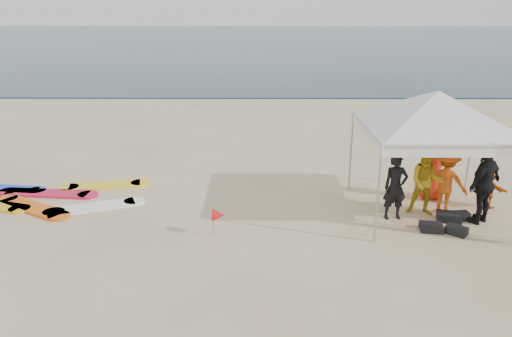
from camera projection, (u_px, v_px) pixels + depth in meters
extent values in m
plane|color=beige|center=(245.00, 267.00, 9.90)|extent=(120.00, 120.00, 0.00)
cube|color=#0C2633|center=(257.00, 41.00, 66.78)|extent=(160.00, 84.00, 0.08)
cube|color=silver|center=(254.00, 98.00, 27.16)|extent=(160.00, 1.20, 0.01)
imported|color=black|center=(395.00, 187.00, 11.91)|extent=(0.63, 0.45, 1.61)
imported|color=gold|center=(426.00, 182.00, 12.13)|extent=(0.94, 0.81, 1.69)
imported|color=#D35412|center=(446.00, 181.00, 12.27)|extent=(1.20, 1.02, 1.62)
imported|color=black|center=(484.00, 184.00, 11.63)|extent=(1.20, 1.06, 1.94)
imported|color=red|center=(433.00, 168.00, 13.10)|extent=(0.85, 0.56, 1.72)
imported|color=#CF5712|center=(489.00, 188.00, 12.68)|extent=(0.70, 0.95, 1.00)
cylinder|color=#A5A5A8|center=(351.00, 152.00, 13.72)|extent=(0.05, 0.05, 2.18)
cylinder|color=#A5A5A8|center=(470.00, 152.00, 13.70)|extent=(0.05, 0.05, 2.18)
cylinder|color=#A5A5A8|center=(378.00, 195.00, 10.61)|extent=(0.05, 0.05, 2.18)
cube|color=white|center=(461.00, 152.00, 10.30)|extent=(3.37, 0.02, 0.24)
cube|color=white|center=(414.00, 117.00, 13.40)|extent=(3.37, 0.02, 0.24)
cube|color=white|center=(365.00, 132.00, 11.86)|extent=(0.02, 3.37, 0.24)
cube|color=white|center=(503.00, 132.00, 11.84)|extent=(0.02, 3.37, 0.24)
pyramid|color=white|center=(439.00, 91.00, 11.53)|extent=(4.63, 4.63, 0.87)
cylinder|color=#A5A5A8|center=(213.00, 223.00, 11.16)|extent=(0.02, 0.02, 0.60)
cone|color=red|center=(218.00, 215.00, 11.10)|extent=(0.28, 0.28, 0.28)
cube|color=black|center=(449.00, 217.00, 11.95)|extent=(0.63, 0.49, 0.22)
cube|color=black|center=(457.00, 230.00, 11.29)|extent=(0.54, 0.53, 0.18)
cube|color=black|center=(431.00, 227.00, 11.47)|extent=(0.55, 0.47, 0.16)
cube|color=black|center=(461.00, 216.00, 12.04)|extent=(0.39, 0.30, 0.20)
cube|color=orange|center=(32.00, 207.00, 12.70)|extent=(2.08, 1.56, 0.07)
cube|color=#D61942|center=(48.00, 193.00, 13.62)|extent=(2.32, 0.76, 0.07)
cube|color=white|center=(95.00, 207.00, 12.73)|extent=(2.04, 1.23, 0.07)
cube|color=yellow|center=(105.00, 185.00, 14.21)|extent=(2.02, 0.91, 0.07)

